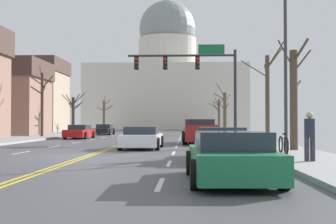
# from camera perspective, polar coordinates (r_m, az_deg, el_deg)

# --- Properties ---
(ground) EXTENTS (20.00, 180.00, 0.20)m
(ground) POSITION_cam_1_polar(r_m,az_deg,el_deg) (19.23, -9.99, -5.38)
(ground) COLOR #47474D
(signal_gantry) EXTENTS (7.91, 0.41, 6.92)m
(signal_gantry) POSITION_cam_1_polar(r_m,az_deg,el_deg) (33.17, 3.59, 5.17)
(signal_gantry) COLOR #28282D
(signal_gantry) RESTS_ON ground
(street_lamp_right) EXTENTS (2.27, 0.24, 8.17)m
(street_lamp_right) POSITION_cam_1_polar(r_m,az_deg,el_deg) (19.66, 13.70, 9.16)
(street_lamp_right) COLOR #333338
(street_lamp_right) RESTS_ON ground
(capitol_building) EXTENTS (31.45, 20.93, 29.17)m
(capitol_building) POSITION_cam_1_polar(r_m,az_deg,el_deg) (94.77, -0.09, 3.48)
(capitol_building) COLOR beige
(capitol_building) RESTS_ON ground
(pickup_truck_near_00) EXTENTS (2.45, 5.37, 1.59)m
(pickup_truck_near_00) POSITION_cam_1_polar(r_m,az_deg,el_deg) (30.00, 4.03, -2.57)
(pickup_truck_near_00) COLOR maroon
(pickup_truck_near_00) RESTS_ON ground
(sedan_near_01) EXTENTS (2.15, 4.66, 1.16)m
(sedan_near_01) POSITION_cam_1_polar(r_m,az_deg,el_deg) (24.20, -3.30, -3.30)
(sedan_near_01) COLOR silver
(sedan_near_01) RESTS_ON ground
(sedan_near_02) EXTENTS (2.22, 4.73, 1.21)m
(sedan_near_02) POSITION_cam_1_polar(r_m,az_deg,el_deg) (17.03, 6.69, -4.06)
(sedan_near_02) COLOR silver
(sedan_near_02) RESTS_ON ground
(sedan_near_03) EXTENTS (2.13, 4.48, 1.18)m
(sedan_near_03) POSITION_cam_1_polar(r_m,az_deg,el_deg) (10.83, 7.91, -5.70)
(sedan_near_03) COLOR #1E7247
(sedan_near_03) RESTS_ON ground
(sedan_oncoming_00) EXTENTS (2.03, 4.53, 1.18)m
(sedan_oncoming_00) POSITION_cam_1_polar(r_m,az_deg,el_deg) (39.55, -11.03, -2.48)
(sedan_oncoming_00) COLOR #B71414
(sedan_oncoming_00) RESTS_ON ground
(sedan_oncoming_01) EXTENTS (2.00, 4.60, 1.17)m
(sedan_oncoming_01) POSITION_cam_1_polar(r_m,az_deg,el_deg) (51.47, -8.04, -2.23)
(sedan_oncoming_01) COLOR black
(sedan_oncoming_01) RESTS_ON ground
(flank_building_02) EXTENTS (8.66, 8.88, 10.44)m
(flank_building_02) POSITION_cam_1_polar(r_m,az_deg,el_deg) (68.27, -16.51, 2.03)
(flank_building_02) COLOR tan
(flank_building_02) RESTS_ON ground
(bare_tree_00) EXTENTS (2.68, 1.44, 5.36)m
(bare_tree_00) POSITION_cam_1_polar(r_m,az_deg,el_deg) (67.56, 6.40, -0.18)
(bare_tree_00) COLOR #4C3D2D
(bare_tree_00) RESTS_ON ground
(bare_tree_01) EXTENTS (2.36, 1.82, 5.10)m
(bare_tree_01) POSITION_cam_1_polar(r_m,az_deg,el_deg) (67.89, -8.02, -0.33)
(bare_tree_01) COLOR #4C3D2D
(bare_tree_01) RESTS_ON ground
(bare_tree_02) EXTENTS (1.64, 2.38, 4.98)m
(bare_tree_02) POSITION_cam_1_polar(r_m,az_deg,el_deg) (21.55, 15.53, 1.86)
(bare_tree_02) COLOR #4C3D2D
(bare_tree_02) RESTS_ON ground
(bare_tree_03) EXTENTS (2.57, 2.45, 6.46)m
(bare_tree_03) POSITION_cam_1_polar(r_m,az_deg,el_deg) (42.51, -15.52, 1.36)
(bare_tree_03) COLOR #423328
(bare_tree_03) RESTS_ON ground
(bare_tree_04) EXTENTS (1.99, 2.02, 5.65)m
(bare_tree_04) POSITION_cam_1_polar(r_m,az_deg,el_deg) (51.22, 7.14, 0.05)
(bare_tree_04) COLOR brown
(bare_tree_04) RESTS_ON ground
(bare_tree_06) EXTENTS (2.51, 2.19, 6.07)m
(bare_tree_06) POSITION_cam_1_polar(r_m,az_deg,el_deg) (27.28, 12.40, 2.00)
(bare_tree_06) COLOR #4C3D2D
(bare_tree_06) RESTS_ON ground
(bare_tree_07) EXTENTS (2.56, 1.95, 4.62)m
(bare_tree_07) POSITION_cam_1_polar(r_m,az_deg,el_deg) (52.52, -11.79, -0.15)
(bare_tree_07) COLOR #423328
(bare_tree_07) RESTS_ON ground
(pedestrian_00) EXTENTS (0.35, 0.34, 1.60)m
(pedestrian_00) POSITION_cam_1_polar(r_m,az_deg,el_deg) (15.40, 17.35, -2.63)
(pedestrian_00) COLOR #33333D
(pedestrian_00) RESTS_ON ground
(bicycle_parked) EXTENTS (0.12, 1.77, 0.85)m
(bicycle_parked) POSITION_cam_1_polar(r_m,az_deg,el_deg) (19.00, 14.28, -4.01)
(bicycle_parked) COLOR black
(bicycle_parked) RESTS_ON ground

